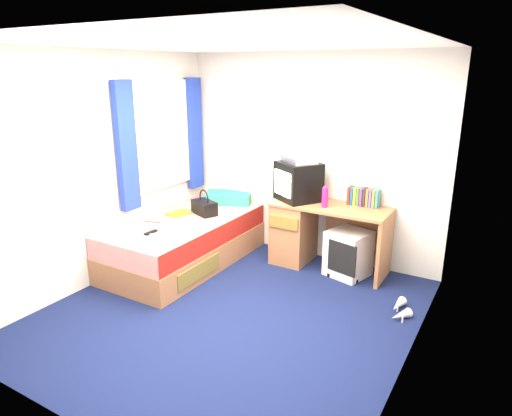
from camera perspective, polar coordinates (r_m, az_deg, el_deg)
The scene contains 20 objects.
ground at distance 4.43m, azimuth -3.17°, elevation -12.88°, with size 3.40×3.40×0.00m, color #0C1438.
room_shell at distance 3.91m, azimuth -3.52°, elevation 5.88°, with size 3.40×3.40×3.40m.
bed at distance 5.42m, azimuth -8.81°, elevation -4.14°, with size 1.01×2.00×0.54m.
pillow at distance 5.92m, azimuth -3.49°, elevation 1.29°, with size 0.58×0.37×0.13m, color #18609F.
desk at distance 5.35m, azimuth 6.50°, elevation -2.75°, with size 1.30×0.55×0.75m.
storage_cube at distance 5.16m, azimuth 11.48°, elevation -5.57°, with size 0.41×0.41×0.51m, color white.
crt_tv at distance 5.25m, azimuth 5.28°, elevation 3.33°, with size 0.59×0.58×0.44m.
vcr at distance 5.19m, azimuth 5.40°, elevation 6.10°, with size 0.39×0.28×0.07m, color silver.
book_row at distance 5.17m, azimuth 13.31°, elevation 1.35°, with size 0.34×0.13×0.20m.
picture_frame at distance 5.15m, azimuth 14.96°, elevation 0.82°, with size 0.02×0.12×0.14m, color black.
pink_water_bottle at distance 5.03m, azimuth 8.60°, elevation 1.27°, with size 0.07×0.07×0.21m, color #CC1C6D.
aerosol_can at distance 5.23m, azimuth 8.16°, elevation 1.65°, with size 0.05×0.05×0.17m, color white.
handbag at distance 5.46m, azimuth -6.48°, elevation 0.12°, with size 0.37×0.30×0.30m.
towel at distance 4.91m, azimuth -8.94°, elevation -2.49°, with size 0.26×0.22×0.09m, color silver.
magazine at distance 5.54m, azimuth -9.63°, elevation -0.66°, with size 0.21×0.28×0.01m, color yellow.
water_bottle at distance 5.30m, azimuth -12.72°, elevation -1.34°, with size 0.07×0.07×0.20m, color white.
colour_swatch_fan at distance 4.81m, azimuth -12.66°, elevation -3.61°, with size 0.22×0.06×0.01m, color orange.
remote_control at distance 4.95m, azimuth -13.03°, elevation -2.98°, with size 0.05×0.16×0.02m, color black.
window_assembly at distance 5.57m, azimuth -11.65°, elevation 8.53°, with size 0.11×1.42×1.40m.
white_heels at distance 4.58m, azimuth 17.47°, elevation -12.07°, with size 0.22×0.42×0.09m.
Camera 1 is at (2.16, -3.18, 2.21)m, focal length 32.00 mm.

